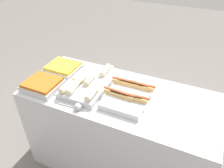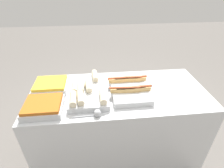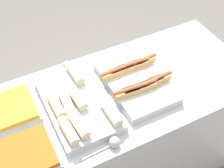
% 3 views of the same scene
% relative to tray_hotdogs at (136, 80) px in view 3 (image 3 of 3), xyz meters
% --- Properties ---
extents(ground_plane, '(12.00, 12.00, 0.00)m').
position_rel_tray_hotdogs_xyz_m(ground_plane, '(-0.09, -0.00, -0.91)').
color(ground_plane, slate).
extents(counter, '(1.56, 0.71, 0.87)m').
position_rel_tray_hotdogs_xyz_m(counter, '(-0.09, -0.00, -0.47)').
color(counter, silver).
rests_on(counter, ground_plane).
extents(tray_hotdogs, '(0.36, 0.48, 0.10)m').
position_rel_tray_hotdogs_xyz_m(tray_hotdogs, '(0.00, 0.00, 0.00)').
color(tray_hotdogs, silver).
rests_on(tray_hotdogs, counter).
extents(tray_wraps, '(0.32, 0.52, 0.10)m').
position_rel_tray_hotdogs_xyz_m(tray_wraps, '(-0.36, -0.01, -0.00)').
color(tray_wraps, silver).
rests_on(tray_wraps, counter).
extents(tray_side_front, '(0.29, 0.26, 0.07)m').
position_rel_tray_hotdogs_xyz_m(tray_side_front, '(-0.69, -0.19, -0.00)').
color(tray_side_front, silver).
rests_on(tray_side_front, counter).
extents(tray_side_back, '(0.29, 0.26, 0.07)m').
position_rel_tray_hotdogs_xyz_m(tray_side_back, '(-0.69, 0.10, -0.00)').
color(tray_side_back, silver).
rests_on(tray_side_back, counter).
extents(serving_spoon_near, '(0.21, 0.06, 0.06)m').
position_rel_tray_hotdogs_xyz_m(serving_spoon_near, '(-0.30, -0.30, -0.01)').
color(serving_spoon_near, '#B2B5BA').
rests_on(serving_spoon_near, counter).
extents(serving_spoon_far, '(0.20, 0.06, 0.06)m').
position_rel_tray_hotdogs_xyz_m(serving_spoon_far, '(-0.30, 0.30, -0.01)').
color(serving_spoon_far, '#B2B5BA').
rests_on(serving_spoon_far, counter).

